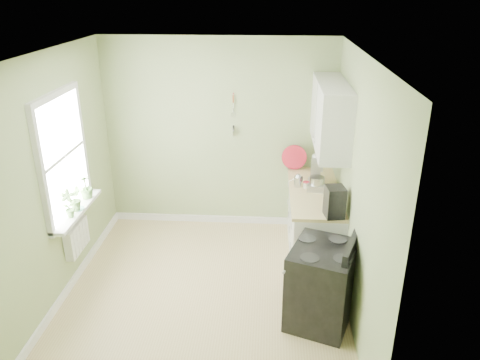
# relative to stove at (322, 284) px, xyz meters

# --- Properties ---
(floor) EXTENTS (3.20, 3.60, 0.02)m
(floor) POSITION_rel_stove_xyz_m (-1.28, 0.35, -0.45)
(floor) COLOR tan
(floor) RESTS_ON ground
(ceiling) EXTENTS (3.20, 3.60, 0.02)m
(ceiling) POSITION_rel_stove_xyz_m (-1.28, 0.35, 2.27)
(ceiling) COLOR white
(ceiling) RESTS_ON wall_back
(wall_back) EXTENTS (3.20, 0.02, 2.70)m
(wall_back) POSITION_rel_stove_xyz_m (-1.28, 2.16, 0.91)
(wall_back) COLOR #9CAC75
(wall_back) RESTS_ON floor
(wall_left) EXTENTS (0.02, 3.60, 2.70)m
(wall_left) POSITION_rel_stove_xyz_m (-2.89, 0.35, 0.91)
(wall_left) COLOR #9CAC75
(wall_left) RESTS_ON floor
(wall_right) EXTENTS (0.02, 3.60, 2.70)m
(wall_right) POSITION_rel_stove_xyz_m (0.33, 0.35, 0.91)
(wall_right) COLOR #9CAC75
(wall_right) RESTS_ON floor
(base_cabinets) EXTENTS (0.60, 1.60, 0.87)m
(base_cabinets) POSITION_rel_stove_xyz_m (0.02, 1.35, -0.01)
(base_cabinets) COLOR white
(base_cabinets) RESTS_ON floor
(countertop) EXTENTS (0.64, 1.60, 0.04)m
(countertop) POSITION_rel_stove_xyz_m (0.01, 1.35, 0.45)
(countertop) COLOR #DEC888
(countertop) RESTS_ON base_cabinets
(upper_cabinets) EXTENTS (0.35, 1.40, 0.80)m
(upper_cabinets) POSITION_rel_stove_xyz_m (0.15, 1.45, 1.41)
(upper_cabinets) COLOR white
(upper_cabinets) RESTS_ON wall_right
(window) EXTENTS (0.06, 1.14, 1.44)m
(window) POSITION_rel_stove_xyz_m (-2.86, 0.65, 1.11)
(window) COLOR white
(window) RESTS_ON wall_left
(window_sill) EXTENTS (0.18, 1.14, 0.04)m
(window_sill) POSITION_rel_stove_xyz_m (-2.79, 0.65, 0.44)
(window_sill) COLOR white
(window_sill) RESTS_ON wall_left
(radiator) EXTENTS (0.12, 0.50, 0.35)m
(radiator) POSITION_rel_stove_xyz_m (-2.82, 0.60, 0.11)
(radiator) COLOR white
(radiator) RESTS_ON wall_left
(wall_utensils) EXTENTS (0.02, 0.14, 0.58)m
(wall_utensils) POSITION_rel_stove_xyz_m (-1.08, 2.13, 1.12)
(wall_utensils) COLOR #DEC888
(wall_utensils) RESTS_ON wall_back
(stove) EXTENTS (0.84, 0.87, 0.99)m
(stove) POSITION_rel_stove_xyz_m (0.00, 0.00, 0.00)
(stove) COLOR black
(stove) RESTS_ON floor
(stand_mixer) EXTENTS (0.25, 0.37, 0.42)m
(stand_mixer) POSITION_rel_stove_xyz_m (0.03, 1.44, 0.65)
(stand_mixer) COLOR #B2B2B7
(stand_mixer) RESTS_ON countertop
(kettle) EXTENTS (0.17, 0.10, 0.17)m
(kettle) POSITION_rel_stove_xyz_m (-0.20, 1.45, 0.55)
(kettle) COLOR silver
(kettle) RESTS_ON countertop
(coffee_maker) EXTENTS (0.23, 0.25, 0.35)m
(coffee_maker) POSITION_rel_stove_xyz_m (0.16, 0.65, 0.63)
(coffee_maker) COLOR black
(coffee_maker) RESTS_ON countertop
(red_tray) EXTENTS (0.35, 0.09, 0.35)m
(red_tray) POSITION_rel_stove_xyz_m (-0.23, 2.07, 0.64)
(red_tray) COLOR #AC1B2B
(red_tray) RESTS_ON countertop
(jar) EXTENTS (0.08, 0.08, 0.09)m
(jar) POSITION_rel_stove_xyz_m (-0.10, 1.41, 0.51)
(jar) COLOR #ABA289
(jar) RESTS_ON countertop
(plant_a) EXTENTS (0.21, 0.18, 0.33)m
(plant_a) POSITION_rel_stove_xyz_m (-2.78, 0.44, 0.62)
(plant_a) COLOR #486D34
(plant_a) RESTS_ON window_sill
(plant_b) EXTENTS (0.17, 0.19, 0.29)m
(plant_b) POSITION_rel_stove_xyz_m (-2.78, 0.63, 0.60)
(plant_b) COLOR #486D34
(plant_b) RESTS_ON window_sill
(plant_c) EXTENTS (0.23, 0.23, 0.29)m
(plant_c) POSITION_rel_stove_xyz_m (-2.78, 0.96, 0.60)
(plant_c) COLOR #486D34
(plant_c) RESTS_ON window_sill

